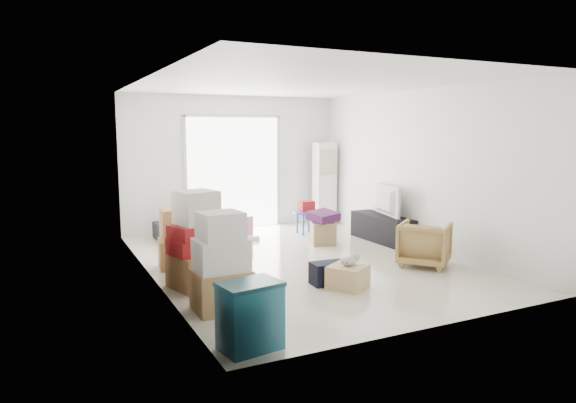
% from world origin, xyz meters
% --- Properties ---
extents(room_shell, '(4.98, 6.48, 3.18)m').
position_xyz_m(room_shell, '(0.00, 0.00, 1.35)').
color(room_shell, silver).
rests_on(room_shell, ground).
extents(sliding_door, '(2.10, 0.04, 2.33)m').
position_xyz_m(sliding_door, '(0.00, 2.98, 1.24)').
color(sliding_door, white).
rests_on(sliding_door, room_shell).
extents(ac_tower, '(0.45, 0.30, 1.75)m').
position_xyz_m(ac_tower, '(1.95, 2.65, 0.88)').
color(ac_tower, white).
rests_on(ac_tower, room_shell).
extents(tv_console, '(0.43, 1.44, 0.48)m').
position_xyz_m(tv_console, '(2.00, 0.62, 0.24)').
color(tv_console, black).
rests_on(tv_console, room_shell).
extents(television, '(0.74, 1.04, 0.12)m').
position_xyz_m(television, '(2.00, 0.62, 0.54)').
color(television, black).
rests_on(television, tv_console).
extents(sofa, '(1.56, 0.53, 0.60)m').
position_xyz_m(sofa, '(-0.94, 2.50, 0.30)').
color(sofa, '#2B2B30').
rests_on(sofa, room_shell).
extents(pillow_left, '(0.47, 0.42, 0.12)m').
position_xyz_m(pillow_left, '(-1.14, 2.55, 0.66)').
color(pillow_left, '#BA8893').
rests_on(pillow_left, sofa).
extents(pillow_right, '(0.44, 0.39, 0.12)m').
position_xyz_m(pillow_right, '(-0.64, 2.48, 0.66)').
color(pillow_right, '#BA8893').
rests_on(pillow_right, sofa).
extents(armchair, '(0.95, 0.96, 0.72)m').
position_xyz_m(armchair, '(1.55, -1.04, 0.36)').
color(armchair, '#A6894A').
rests_on(armchair, room_shell).
extents(storage_bins, '(0.61, 0.47, 0.64)m').
position_xyz_m(storage_bins, '(-1.90, -2.67, 0.32)').
color(storage_bins, '#1C596B').
rests_on(storage_bins, room_shell).
extents(box_stack_a, '(0.62, 0.52, 1.12)m').
position_xyz_m(box_stack_a, '(-1.80, -1.56, 0.50)').
color(box_stack_a, '#B27E50').
rests_on(box_stack_a, room_shell).
extents(box_stack_b, '(0.76, 0.75, 1.25)m').
position_xyz_m(box_stack_b, '(-1.80, -0.60, 0.54)').
color(box_stack_b, '#B27E50').
rests_on(box_stack_b, room_shell).
extents(box_stack_c, '(0.64, 0.56, 0.88)m').
position_xyz_m(box_stack_c, '(-1.77, 0.47, 0.43)').
color(box_stack_c, '#B27E50').
rests_on(box_stack_c, room_shell).
extents(loose_box, '(0.40, 0.40, 0.32)m').
position_xyz_m(loose_box, '(-1.51, 0.18, 0.16)').
color(loose_box, '#B27E50').
rests_on(loose_box, room_shell).
extents(duffel_bag, '(0.47, 0.30, 0.29)m').
position_xyz_m(duffel_bag, '(-0.22, -1.23, 0.15)').
color(duffel_bag, black).
rests_on(duffel_bag, room_shell).
extents(ottoman, '(0.51, 0.51, 0.40)m').
position_xyz_m(ottoman, '(0.90, 0.86, 0.20)').
color(ottoman, '#998759').
rests_on(ottoman, room_shell).
extents(blanket, '(0.53, 0.53, 0.14)m').
position_xyz_m(blanket, '(0.90, 0.86, 0.47)').
color(blanket, '#491D49').
rests_on(blanket, ottoman).
extents(kids_table, '(0.52, 0.52, 0.65)m').
position_xyz_m(kids_table, '(1.07, 1.83, 0.46)').
color(kids_table, blue).
rests_on(kids_table, room_shell).
extents(toy_walker, '(0.36, 0.33, 0.42)m').
position_xyz_m(toy_walker, '(-0.16, 1.83, 0.12)').
color(toy_walker, silver).
rests_on(toy_walker, room_shell).
extents(wood_crate, '(0.61, 0.61, 0.30)m').
position_xyz_m(wood_crate, '(-0.08, -1.49, 0.15)').
color(wood_crate, tan).
rests_on(wood_crate, room_shell).
extents(plush_bunny, '(0.30, 0.17, 0.15)m').
position_xyz_m(plush_bunny, '(-0.05, -1.49, 0.36)').
color(plush_bunny, '#B2ADA8').
rests_on(plush_bunny, wood_crate).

